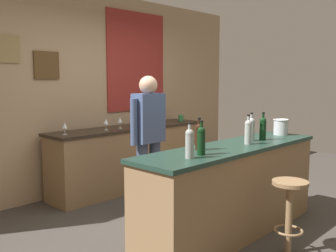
# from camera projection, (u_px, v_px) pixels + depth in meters

# --- Properties ---
(ground_plane) EXTENTS (10.00, 10.00, 0.00)m
(ground_plane) POSITION_uv_depth(u_px,v_px,m) (201.00, 223.00, 4.22)
(ground_plane) COLOR #423D38
(back_wall) EXTENTS (6.00, 0.09, 2.80)m
(back_wall) POSITION_uv_depth(u_px,v_px,m) (92.00, 91.00, 5.46)
(back_wall) COLOR tan
(back_wall) RESTS_ON ground_plane
(bar_counter) EXTENTS (2.40, 0.60, 0.92)m
(bar_counter) POSITION_uv_depth(u_px,v_px,m) (232.00, 190.00, 3.89)
(bar_counter) COLOR olive
(bar_counter) RESTS_ON ground_plane
(side_counter) EXTENTS (2.55, 0.56, 0.90)m
(side_counter) POSITION_uv_depth(u_px,v_px,m) (131.00, 157.00, 5.59)
(side_counter) COLOR olive
(side_counter) RESTS_ON ground_plane
(bartender) EXTENTS (0.52, 0.21, 1.62)m
(bartender) POSITION_uv_depth(u_px,v_px,m) (149.00, 136.00, 4.40)
(bartender) COLOR #384766
(bartender) RESTS_ON ground_plane
(bar_stool) EXTENTS (0.32, 0.32, 0.68)m
(bar_stool) POSITION_uv_depth(u_px,v_px,m) (289.00, 205.00, 3.43)
(bar_stool) COLOR olive
(bar_stool) RESTS_ON ground_plane
(wine_bottle_a) EXTENTS (0.07, 0.07, 0.31)m
(wine_bottle_a) POSITION_uv_depth(u_px,v_px,m) (190.00, 142.00, 3.20)
(wine_bottle_a) COLOR #999E99
(wine_bottle_a) RESTS_ON bar_counter
(wine_bottle_b) EXTENTS (0.07, 0.07, 0.31)m
(wine_bottle_b) POSITION_uv_depth(u_px,v_px,m) (201.00, 140.00, 3.35)
(wine_bottle_b) COLOR black
(wine_bottle_b) RESTS_ON bar_counter
(wine_bottle_c) EXTENTS (0.07, 0.07, 0.31)m
(wine_bottle_c) POSITION_uv_depth(u_px,v_px,m) (199.00, 136.00, 3.57)
(wine_bottle_c) COLOR black
(wine_bottle_c) RESTS_ON bar_counter
(wine_bottle_d) EXTENTS (0.07, 0.07, 0.31)m
(wine_bottle_d) POSITION_uv_depth(u_px,v_px,m) (248.00, 131.00, 3.89)
(wine_bottle_d) COLOR #999E99
(wine_bottle_d) RESTS_ON bar_counter
(wine_bottle_e) EXTENTS (0.07, 0.07, 0.31)m
(wine_bottle_e) POSITION_uv_depth(u_px,v_px,m) (251.00, 128.00, 4.11)
(wine_bottle_e) COLOR #999E99
(wine_bottle_e) RESTS_ON bar_counter
(wine_bottle_f) EXTENTS (0.07, 0.07, 0.31)m
(wine_bottle_f) POSITION_uv_depth(u_px,v_px,m) (263.00, 128.00, 4.17)
(wine_bottle_f) COLOR black
(wine_bottle_f) RESTS_ON bar_counter
(ice_bucket) EXTENTS (0.19, 0.19, 0.19)m
(ice_bucket) POSITION_uv_depth(u_px,v_px,m) (281.00, 127.00, 4.56)
(ice_bucket) COLOR #B7BABF
(ice_bucket) RESTS_ON bar_counter
(wine_glass_a) EXTENTS (0.07, 0.07, 0.16)m
(wine_glass_a) POSITION_uv_depth(u_px,v_px,m) (65.00, 126.00, 4.70)
(wine_glass_a) COLOR silver
(wine_glass_a) RESTS_ON side_counter
(wine_glass_b) EXTENTS (0.07, 0.07, 0.16)m
(wine_glass_b) POSITION_uv_depth(u_px,v_px,m) (106.00, 122.00, 5.13)
(wine_glass_b) COLOR silver
(wine_glass_b) RESTS_ON side_counter
(wine_glass_c) EXTENTS (0.07, 0.07, 0.16)m
(wine_glass_c) POSITION_uv_depth(u_px,v_px,m) (120.00, 120.00, 5.32)
(wine_glass_c) COLOR silver
(wine_glass_c) RESTS_ON side_counter
(wine_glass_d) EXTENTS (0.07, 0.07, 0.16)m
(wine_glass_d) POSITION_uv_depth(u_px,v_px,m) (160.00, 116.00, 6.00)
(wine_glass_d) COLOR silver
(wine_glass_d) RESTS_ON side_counter
(coffee_mug) EXTENTS (0.12, 0.08, 0.09)m
(coffee_mug) POSITION_uv_depth(u_px,v_px,m) (181.00, 118.00, 6.29)
(coffee_mug) COLOR #338C4C
(coffee_mug) RESTS_ON side_counter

